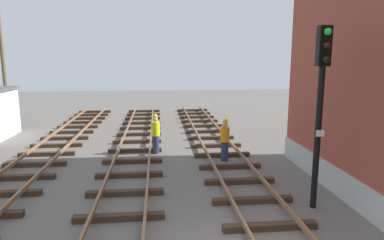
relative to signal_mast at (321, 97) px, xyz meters
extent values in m
cube|color=#38281C|center=(-1.73, -1.17, -3.23)|extent=(2.50, 0.24, 0.18)
cube|color=#38281C|center=(-1.73, 0.48, -3.23)|extent=(2.50, 0.24, 0.18)
cube|color=#38281C|center=(-1.73, 2.13, -3.23)|extent=(2.50, 0.24, 0.18)
cube|color=#38281C|center=(-1.73, 3.78, -3.23)|extent=(2.50, 0.24, 0.18)
cube|color=#38281C|center=(-1.73, 5.43, -3.23)|extent=(2.50, 0.24, 0.18)
cube|color=#38281C|center=(-1.73, 7.08, -3.23)|extent=(2.50, 0.24, 0.18)
cube|color=#38281C|center=(-1.73, 8.73, -3.23)|extent=(2.50, 0.24, 0.18)
cube|color=#38281C|center=(-1.73, 10.38, -3.23)|extent=(2.50, 0.24, 0.18)
cube|color=#38281C|center=(-1.73, 12.02, -3.23)|extent=(2.50, 0.24, 0.18)
cube|color=#38281C|center=(-1.73, 13.67, -3.23)|extent=(2.50, 0.24, 0.18)
cube|color=#38281C|center=(-1.73, 15.32, -3.23)|extent=(2.50, 0.24, 0.18)
cube|color=#38281C|center=(-1.73, 16.97, -3.23)|extent=(2.50, 0.24, 0.18)
cube|color=#38281C|center=(-1.73, 18.62, -3.23)|extent=(2.50, 0.24, 0.18)
cube|color=#38281C|center=(-5.69, -0.25, -3.23)|extent=(2.50, 0.24, 0.18)
cube|color=#38281C|center=(-5.69, 1.46, -3.23)|extent=(2.50, 0.24, 0.18)
cube|color=#38281C|center=(-5.69, 3.18, -3.23)|extent=(2.50, 0.24, 0.18)
cube|color=#38281C|center=(-5.69, 4.89, -3.23)|extent=(2.50, 0.24, 0.18)
cube|color=#38281C|center=(-5.69, 6.60, -3.23)|extent=(2.50, 0.24, 0.18)
cube|color=#38281C|center=(-5.69, 8.31, -3.23)|extent=(2.50, 0.24, 0.18)
cube|color=#38281C|center=(-5.69, 10.03, -3.23)|extent=(2.50, 0.24, 0.18)
cube|color=#38281C|center=(-5.69, 11.74, -3.23)|extent=(2.50, 0.24, 0.18)
cube|color=#38281C|center=(-5.69, 13.45, -3.23)|extent=(2.50, 0.24, 0.18)
cube|color=#38281C|center=(-5.69, 15.16, -3.23)|extent=(2.50, 0.24, 0.18)
cube|color=#38281C|center=(-5.69, 16.88, -3.23)|extent=(2.50, 0.24, 0.18)
cube|color=#38281C|center=(-5.69, 18.59, -3.23)|extent=(2.50, 0.24, 0.18)
cube|color=#38281C|center=(-9.65, 1.79, -3.23)|extent=(2.50, 0.24, 0.18)
cube|color=#38281C|center=(-9.65, 3.32, -3.23)|extent=(2.50, 0.24, 0.18)
cube|color=#38281C|center=(-9.65, 4.86, -3.23)|extent=(2.50, 0.24, 0.18)
cube|color=#38281C|center=(-9.65, 6.39, -3.23)|extent=(2.50, 0.24, 0.18)
cube|color=#38281C|center=(-9.65, 7.93, -3.23)|extent=(2.50, 0.24, 0.18)
cube|color=#38281C|center=(-9.65, 9.47, -3.23)|extent=(2.50, 0.24, 0.18)
cube|color=#38281C|center=(-9.65, 11.00, -3.23)|extent=(2.50, 0.24, 0.18)
cube|color=#38281C|center=(-9.65, 12.54, -3.23)|extent=(2.50, 0.24, 0.18)
cube|color=#38281C|center=(-9.65, 14.07, -3.23)|extent=(2.50, 0.24, 0.18)
cube|color=#38281C|center=(-9.65, 15.61, -3.23)|extent=(2.50, 0.24, 0.18)
cube|color=#38281C|center=(-9.65, 17.14, -3.23)|extent=(2.50, 0.24, 0.18)
cube|color=#38281C|center=(-9.65, 18.68, -3.23)|extent=(2.50, 0.24, 0.18)
cylinder|color=black|center=(0.00, 0.02, -1.23)|extent=(0.18, 0.18, 4.18)
cube|color=black|center=(0.00, 0.02, 1.41)|extent=(0.36, 0.24, 1.10)
sphere|color=#19E53F|center=(0.00, -0.16, 1.78)|extent=(0.20, 0.20, 0.20)
sphere|color=black|center=(0.00, -0.16, 1.41)|extent=(0.20, 0.20, 0.20)
sphere|color=black|center=(0.00, -0.16, 1.04)|extent=(0.20, 0.20, 0.20)
cube|color=white|center=(0.00, -0.12, -1.02)|extent=(0.24, 0.03, 0.18)
cylinder|color=brown|center=(-14.60, 14.49, 1.17)|extent=(0.24, 0.24, 8.98)
cylinder|color=#262D4C|center=(-1.73, 4.86, -2.89)|extent=(0.32, 0.32, 0.85)
cylinder|color=orange|center=(-1.73, 4.86, -2.14)|extent=(0.40, 0.40, 0.65)
sphere|color=tan|center=(-1.73, 4.86, -1.70)|extent=(0.24, 0.24, 0.24)
sphere|color=yellow|center=(-1.73, 4.86, -1.56)|extent=(0.22, 0.22, 0.22)
cylinder|color=#262D4C|center=(-4.70, 6.32, -2.89)|extent=(0.32, 0.32, 0.85)
cylinder|color=yellow|center=(-4.70, 6.32, -2.14)|extent=(0.40, 0.40, 0.65)
sphere|color=tan|center=(-4.70, 6.32, -1.70)|extent=(0.24, 0.24, 0.24)
sphere|color=yellow|center=(-4.70, 6.32, -1.56)|extent=(0.22, 0.22, 0.22)
camera|label=1|loc=(-4.57, -9.07, 1.10)|focal=31.67mm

